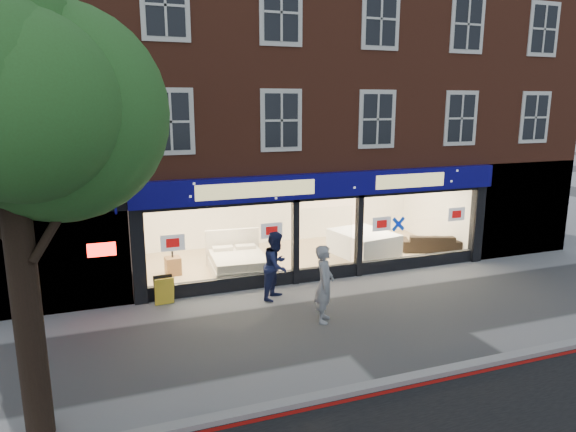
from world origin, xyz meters
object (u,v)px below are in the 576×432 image
mattress_stack (363,244)px  pedestrian_blue (276,265)px  sofa (430,242)px  pedestrian_grey (324,284)px  display_bed (238,262)px  a_board (164,290)px

mattress_stack → pedestrian_blue: 4.78m
sofa → pedestrian_grey: pedestrian_grey is taller
sofa → pedestrian_blue: pedestrian_blue is taller
display_bed → pedestrian_blue: bearing=-72.9°
sofa → pedestrian_blue: bearing=40.8°
pedestrian_grey → a_board: bearing=85.2°
pedestrian_grey → pedestrian_blue: (-0.61, 1.84, -0.02)m
pedestrian_grey → pedestrian_blue: bearing=47.8°
sofa → a_board: size_ratio=2.62×
mattress_stack → pedestrian_blue: pedestrian_blue is taller
display_bed → pedestrian_grey: 4.26m
display_bed → pedestrian_grey: (1.12, -4.07, 0.54)m
a_board → sofa: bearing=5.8°
a_board → pedestrian_grey: (3.57, -2.43, 0.57)m
mattress_stack → a_board: bearing=-164.7°
display_bed → mattress_stack: size_ratio=0.92×
a_board → pedestrian_blue: (2.96, -0.60, 0.55)m
display_bed → sofa: size_ratio=1.06×
sofa → a_board: bearing=31.9°
sofa → a_board: 9.66m
display_bed → pedestrian_blue: size_ratio=1.16×
sofa → pedestrian_blue: (-6.56, -2.20, 0.54)m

